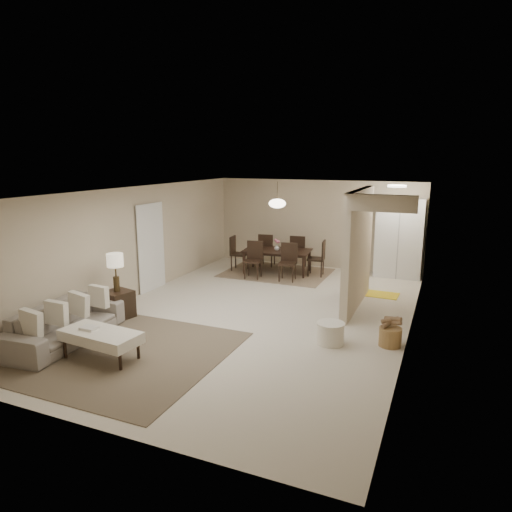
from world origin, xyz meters
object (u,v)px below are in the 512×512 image
at_px(sofa, 65,324).
at_px(wicker_basket, 390,337).
at_px(round_pouf, 330,333).
at_px(dining_table, 277,262).
at_px(side_table, 118,305).
at_px(ottoman_bench, 101,337).
at_px(pantry_cabinet, 399,238).

bearing_deg(sofa, wicker_basket, -74.07).
relative_size(sofa, wicker_basket, 5.96).
distance_m(round_pouf, dining_table, 4.92).
xyz_separation_m(side_table, round_pouf, (4.19, 0.40, -0.09)).
bearing_deg(ottoman_bench, wicker_basket, 33.93).
bearing_deg(pantry_cabinet, ottoman_bench, -117.84).
xyz_separation_m(pantry_cabinet, side_table, (-4.75, -5.49, -0.77)).
bearing_deg(wicker_basket, dining_table, 131.92).
xyz_separation_m(side_table, wicker_basket, (5.15, 0.70, -0.12)).
height_order(wicker_basket, dining_table, dining_table).
bearing_deg(round_pouf, sofa, -158.02).
xyz_separation_m(round_pouf, dining_table, (-2.55, 4.20, 0.13)).
distance_m(wicker_basket, dining_table, 5.25).
height_order(side_table, round_pouf, side_table).
xyz_separation_m(pantry_cabinet, round_pouf, (-0.56, -5.09, -0.86)).
height_order(pantry_cabinet, sofa, pantry_cabinet).
relative_size(round_pouf, wicker_basket, 1.27).
bearing_deg(round_pouf, wicker_basket, 17.26).
distance_m(ottoman_bench, round_pouf, 3.78).
bearing_deg(dining_table, round_pouf, -65.26).
distance_m(pantry_cabinet, round_pouf, 5.19).
xyz_separation_m(sofa, side_table, (0.05, 1.32, -0.05)).
xyz_separation_m(ottoman_bench, round_pouf, (3.19, 2.01, -0.19)).
distance_m(ottoman_bench, dining_table, 6.25).
relative_size(side_table, wicker_basket, 1.46).
bearing_deg(round_pouf, pantry_cabinet, 83.75).
relative_size(ottoman_bench, side_table, 2.43).
relative_size(side_table, round_pouf, 1.16).
bearing_deg(pantry_cabinet, round_pouf, -96.25).
bearing_deg(side_table, ottoman_bench, -58.24).
height_order(round_pouf, wicker_basket, round_pouf).
relative_size(ottoman_bench, wicker_basket, 3.57).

